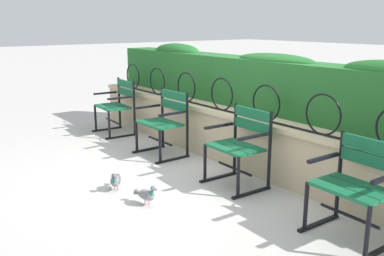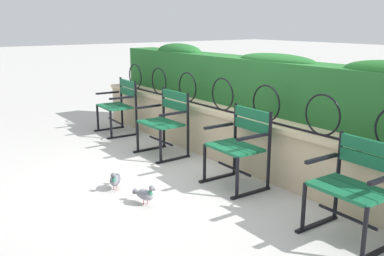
{
  "view_description": "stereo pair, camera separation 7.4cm",
  "coord_description": "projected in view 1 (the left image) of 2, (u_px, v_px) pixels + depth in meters",
  "views": [
    {
      "loc": [
        3.86,
        -2.81,
        1.74
      ],
      "look_at": [
        0.0,
        0.06,
        0.55
      ],
      "focal_mm": 39.98,
      "sensor_mm": 36.0,
      "label": 1
    },
    {
      "loc": [
        3.91,
        -2.75,
        1.74
      ],
      "look_at": [
        0.0,
        0.06,
        0.55
      ],
      "focal_mm": 39.98,
      "sensor_mm": 36.0,
      "label": 2
    }
  ],
  "objects": [
    {
      "name": "stone_wall",
      "position": [
        235.0,
        137.0,
        5.4
      ],
      "size": [
        6.33,
        0.41,
        0.65
      ],
      "color": "tan",
      "rests_on": "ground"
    },
    {
      "name": "park_chair_leftmost",
      "position": [
        117.0,
        105.0,
        6.83
      ],
      "size": [
        0.64,
        0.55,
        0.86
      ],
      "color": "#145B38",
      "rests_on": "ground"
    },
    {
      "name": "park_chair_rightmost",
      "position": [
        357.0,
        184.0,
        3.49
      ],
      "size": [
        0.63,
        0.54,
        0.82
      ],
      "color": "#145B38",
      "rests_on": "ground"
    },
    {
      "name": "park_chair_centre_left",
      "position": [
        164.0,
        121.0,
        5.71
      ],
      "size": [
        0.63,
        0.53,
        0.87
      ],
      "color": "#145B38",
      "rests_on": "ground"
    },
    {
      "name": "pigeon_near_chairs",
      "position": [
        146.0,
        194.0,
        4.17
      ],
      "size": [
        0.29,
        0.14,
        0.22
      ],
      "color": "gray",
      "rests_on": "ground"
    },
    {
      "name": "hedge_row",
      "position": [
        259.0,
        81.0,
        5.49
      ],
      "size": [
        6.2,
        0.48,
        0.76
      ],
      "color": "#236028",
      "rests_on": "stone_wall"
    },
    {
      "name": "pigeon_far_side",
      "position": [
        116.0,
        180.0,
        4.54
      ],
      "size": [
        0.26,
        0.21,
        0.22
      ],
      "color": "slate",
      "rests_on": "ground"
    },
    {
      "name": "park_chair_centre_right",
      "position": [
        240.0,
        144.0,
        4.62
      ],
      "size": [
        0.61,
        0.54,
        0.85
      ],
      "color": "#145B38",
      "rests_on": "ground"
    },
    {
      "name": "iron_arch_fence",
      "position": [
        223.0,
        96.0,
        5.36
      ],
      "size": [
        5.81,
        0.02,
        0.42
      ],
      "color": "black",
      "rests_on": "stone_wall"
    },
    {
      "name": "ground_plane",
      "position": [
        188.0,
        174.0,
        5.05
      ],
      "size": [
        60.0,
        60.0,
        0.0
      ],
      "primitive_type": "plane",
      "color": "#B7B5AF"
    }
  ]
}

